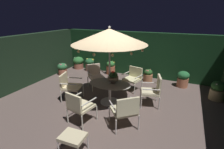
# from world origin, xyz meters

# --- Properties ---
(ground_plane) EXTENTS (7.90, 6.49, 0.02)m
(ground_plane) POSITION_xyz_m (0.00, 0.00, -0.01)
(ground_plane) COLOR brown
(hedge_backdrop_rear) EXTENTS (7.90, 0.30, 2.08)m
(hedge_backdrop_rear) POSITION_xyz_m (0.00, 3.09, 1.04)
(hedge_backdrop_rear) COLOR #14351A
(hedge_backdrop_rear) RESTS_ON ground_plane
(hedge_backdrop_left) EXTENTS (0.30, 6.49, 2.08)m
(hedge_backdrop_left) POSITION_xyz_m (-3.80, 0.00, 1.04)
(hedge_backdrop_left) COLOR black
(hedge_backdrop_left) RESTS_ON ground_plane
(patio_dining_table) EXTENTS (1.43, 0.96, 0.70)m
(patio_dining_table) POSITION_xyz_m (0.05, 0.02, 0.51)
(patio_dining_table) COLOR silver
(patio_dining_table) RESTS_ON ground_plane
(patio_umbrella) EXTENTS (2.31, 2.31, 2.53)m
(patio_umbrella) POSITION_xyz_m (0.05, 0.02, 2.22)
(patio_umbrella) COLOR silver
(patio_umbrella) RESTS_ON ground_plane
(centerpiece_planter) EXTENTS (0.36, 0.36, 0.41)m
(centerpiece_planter) POSITION_xyz_m (0.13, 0.10, 0.92)
(centerpiece_planter) COLOR #8B6551
(centerpiece_planter) RESTS_ON patio_dining_table
(patio_chair_north) EXTENTS (0.76, 0.76, 0.94)m
(patio_chair_north) POSITION_xyz_m (-1.32, -0.36, 0.56)
(patio_chair_north) COLOR beige
(patio_chair_north) RESTS_ON ground_plane
(patio_chair_northeast) EXTENTS (0.69, 0.71, 0.95)m
(patio_chair_northeast) POSITION_xyz_m (-0.20, -1.38, 0.56)
(patio_chair_northeast) COLOR beige
(patio_chair_northeast) RESTS_ON ground_plane
(patio_chair_east) EXTENTS (0.89, 0.89, 0.96)m
(patio_chair_east) POSITION_xyz_m (0.99, -1.05, 0.55)
(patio_chair_east) COLOR beige
(patio_chair_east) RESTS_ON ground_plane
(patio_chair_southeast) EXTENTS (0.73, 0.73, 1.02)m
(patio_chair_southeast) POSITION_xyz_m (1.41, 0.45, 0.58)
(patio_chair_southeast) COLOR silver
(patio_chair_southeast) RESTS_ON ground_plane
(patio_chair_south) EXTENTS (0.77, 0.71, 0.89)m
(patio_chair_south) POSITION_xyz_m (0.44, 1.38, 0.52)
(patio_chair_south) COLOR beige
(patio_chair_south) RESTS_ON ground_plane
(patio_chair_southwest) EXTENTS (0.81, 0.81, 0.95)m
(patio_chair_southwest) POSITION_xyz_m (-1.02, 0.95, 0.55)
(patio_chair_southwest) COLOR beige
(patio_chair_southwest) RESTS_ON ground_plane
(ottoman_footrest) EXTENTS (0.54, 0.44, 0.43)m
(ottoman_footrest) POSITION_xyz_m (0.25, -2.29, 0.37)
(ottoman_footrest) COLOR silver
(ottoman_footrest) RESTS_ON ground_plane
(potted_plant_right_near) EXTENTS (0.47, 0.47, 0.58)m
(potted_plant_right_near) POSITION_xyz_m (-3.26, 1.59, 0.31)
(potted_plant_right_near) COLOR #B0624A
(potted_plant_right_near) RESTS_ON ground_plane
(potted_plant_back_left) EXTENTS (0.40, 0.40, 0.56)m
(potted_plant_back_left) POSITION_xyz_m (0.80, 2.43, 0.28)
(potted_plant_back_left) COLOR #AE6F4A
(potted_plant_back_left) RESTS_ON ground_plane
(potted_plant_left_near) EXTENTS (0.47, 0.47, 0.67)m
(potted_plant_left_near) POSITION_xyz_m (2.24, 2.45, 0.35)
(potted_plant_left_near) COLOR #AE6647
(potted_plant_left_near) RESTS_ON ground_plane
(potted_plant_right_far) EXTENTS (0.44, 0.44, 0.66)m
(potted_plant_right_far) POSITION_xyz_m (-1.14, 2.69, 0.33)
(potted_plant_right_far) COLOR #AA5C3E
(potted_plant_right_far) RESTS_ON ground_plane
(potted_plant_back_right) EXTENTS (0.48, 0.48, 0.67)m
(potted_plant_back_right) POSITION_xyz_m (3.39, 1.75, 0.33)
(potted_plant_back_right) COLOR tan
(potted_plant_back_right) RESTS_ON ground_plane
(potted_plant_left_far) EXTENTS (0.57, 0.57, 0.64)m
(potted_plant_left_far) POSITION_xyz_m (-3.15, 2.78, 0.33)
(potted_plant_left_far) COLOR #9F5D49
(potted_plant_left_far) RESTS_ON ground_plane
(potted_plant_front_corner) EXTENTS (0.47, 0.47, 0.66)m
(potted_plant_front_corner) POSITION_xyz_m (-2.38, 2.72, 0.35)
(potted_plant_front_corner) COLOR #896353
(potted_plant_front_corner) RESTS_ON ground_plane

